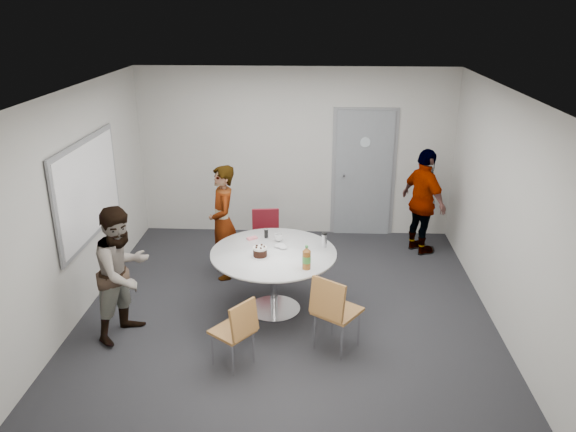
# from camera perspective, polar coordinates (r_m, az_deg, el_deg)

# --- Properties ---
(floor) EXTENTS (5.00, 5.00, 0.00)m
(floor) POSITION_cam_1_polar(r_m,az_deg,el_deg) (7.20, -0.08, -9.14)
(floor) COLOR black
(floor) RESTS_ON ground
(ceiling) EXTENTS (5.00, 5.00, 0.00)m
(ceiling) POSITION_cam_1_polar(r_m,az_deg,el_deg) (6.29, -0.09, 12.64)
(ceiling) COLOR silver
(ceiling) RESTS_ON wall_back
(wall_back) EXTENTS (5.00, 0.00, 5.00)m
(wall_back) POSITION_cam_1_polar(r_m,az_deg,el_deg) (9.01, 0.75, 6.43)
(wall_back) COLOR #BAB6B0
(wall_back) RESTS_ON floor
(wall_left) EXTENTS (0.00, 5.00, 5.00)m
(wall_left) POSITION_cam_1_polar(r_m,az_deg,el_deg) (7.20, -20.39, 1.29)
(wall_left) COLOR #BAB6B0
(wall_left) RESTS_ON floor
(wall_right) EXTENTS (0.00, 5.00, 5.00)m
(wall_right) POSITION_cam_1_polar(r_m,az_deg,el_deg) (6.97, 20.92, 0.59)
(wall_right) COLOR #BAB6B0
(wall_right) RESTS_ON floor
(wall_front) EXTENTS (5.00, 0.00, 5.00)m
(wall_front) POSITION_cam_1_polar(r_m,az_deg,el_deg) (4.37, -1.82, -10.25)
(wall_front) COLOR #BAB6B0
(wall_front) RESTS_ON floor
(door) EXTENTS (1.02, 0.17, 2.12)m
(door) POSITION_cam_1_polar(r_m,az_deg,el_deg) (9.11, 7.68, 4.29)
(door) COLOR slate
(door) RESTS_ON wall_back
(whiteboard) EXTENTS (0.04, 1.90, 1.25)m
(whiteboard) POSITION_cam_1_polar(r_m,az_deg,el_deg) (7.32, -19.62, 2.55)
(whiteboard) COLOR gray
(whiteboard) RESTS_ON wall_left
(table) EXTENTS (1.52, 1.52, 1.08)m
(table) POSITION_cam_1_polar(r_m,az_deg,el_deg) (6.80, -1.37, -4.55)
(table) COLOR white
(table) RESTS_ON floor
(chair_near_left) EXTENTS (0.55, 0.54, 0.79)m
(chair_near_left) POSITION_cam_1_polar(r_m,az_deg,el_deg) (5.90, -5.17, -11.23)
(chair_near_left) COLOR brown
(chair_near_left) RESTS_ON floor
(chair_near_right) EXTENTS (0.62, 0.63, 0.91)m
(chair_near_right) POSITION_cam_1_polar(r_m,az_deg,el_deg) (6.10, 4.60, -9.20)
(chair_near_right) COLOR brown
(chair_near_right) RESTS_ON floor
(chair_far) EXTENTS (0.45, 0.48, 0.85)m
(chair_far) POSITION_cam_1_polar(r_m,az_deg,el_deg) (8.04, -2.26, -1.71)
(chair_far) COLOR maroon
(chair_far) RESTS_ON floor
(person_main) EXTENTS (0.53, 0.67, 1.59)m
(person_main) POSITION_cam_1_polar(r_m,az_deg,el_deg) (7.69, -6.62, -0.66)
(person_main) COLOR #A5C6EA
(person_main) RESTS_ON floor
(person_left) EXTENTS (0.86, 0.94, 1.56)m
(person_left) POSITION_cam_1_polar(r_m,az_deg,el_deg) (6.56, -16.42, -5.54)
(person_left) COLOR white
(person_left) RESTS_ON floor
(person_right) EXTENTS (0.79, 1.02, 1.62)m
(person_right) POSITION_cam_1_polar(r_m,az_deg,el_deg) (8.62, 13.60, 1.40)
(person_right) COLOR black
(person_right) RESTS_ON floor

